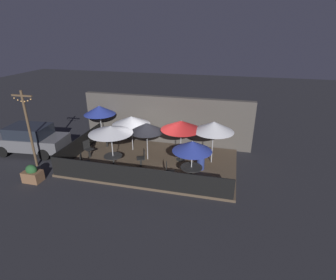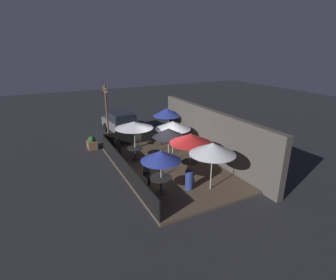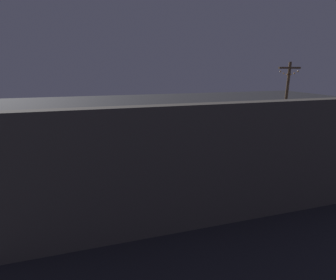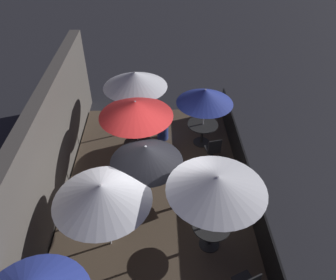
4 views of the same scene
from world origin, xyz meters
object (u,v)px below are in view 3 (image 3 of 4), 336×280
at_px(dining_table_0, 101,152).
at_px(patio_umbrella_4, 233,129).
at_px(dining_table_1, 135,170).
at_px(dining_table_2, 202,145).
at_px(patio_umbrella_0, 99,120).
at_px(patio_chair_0, 276,164).
at_px(patio_umbrella_1, 134,126).
at_px(planter_box, 247,137).
at_px(parked_car_0, 330,138).
at_px(patio_umbrella_3, 74,129).
at_px(light_post, 286,103).
at_px(patio_chair_1, 256,149).
at_px(patio_umbrella_5, 186,125).
at_px(patio_chair_3, 127,150).
at_px(patio_chair_4, 176,155).
at_px(patron_0, 95,167).
at_px(patio_umbrella_6, 316,123).
at_px(patio_chair_2, 224,141).
at_px(patio_umbrella_2, 204,108).

bearing_deg(dining_table_0, patio_umbrella_4, 145.70).
xyz_separation_m(dining_table_1, dining_table_2, (-3.02, -1.80, -0.00)).
xyz_separation_m(patio_umbrella_0, patio_chair_0, (-5.49, 2.67, -1.28)).
distance_m(patio_umbrella_1, planter_box, 7.43).
height_order(dining_table_1, parked_car_0, parked_car_0).
xyz_separation_m(patio_umbrella_3, patio_chair_0, (-6.22, 0.53, -1.49)).
relative_size(dining_table_0, light_post, 0.25).
bearing_deg(patio_umbrella_0, patio_umbrella_3, 71.18).
height_order(patio_umbrella_1, light_post, light_post).
distance_m(dining_table_2, patio_chair_1, 2.08).
bearing_deg(patio_umbrella_5, patio_umbrella_0, -33.03).
xyz_separation_m(patio_umbrella_5, dining_table_0, (2.64, -1.71, -1.20)).
bearing_deg(planter_box, patio_chair_3, 12.18).
distance_m(patio_umbrella_3, patio_chair_3, 3.27).
bearing_deg(planter_box, dining_table_1, 29.75).
distance_m(patio_umbrella_0, patio_chair_1, 6.04).
xyz_separation_m(patio_chair_3, parked_car_0, (-8.43, 1.36, 0.21)).
height_order(patio_umbrella_3, patio_chair_4, patio_umbrella_3).
bearing_deg(parked_car_0, patron_0, -4.54).
distance_m(patio_umbrella_1, dining_table_2, 3.77).
bearing_deg(patio_umbrella_1, patio_chair_0, 172.17).
height_order(dining_table_0, light_post, light_post).
bearing_deg(patio_umbrella_6, planter_box, -101.85).
height_order(patio_umbrella_5, planter_box, patio_umbrella_5).
relative_size(dining_table_2, patron_0, 0.77).
bearing_deg(patio_chair_2, patron_0, -7.19).
distance_m(patio_umbrella_0, patio_umbrella_6, 7.02).
relative_size(patio_umbrella_0, patio_chair_3, 2.16).
bearing_deg(patio_umbrella_2, patio_umbrella_6, 125.25).
relative_size(patio_chair_4, parked_car_0, 0.23).
bearing_deg(light_post, dining_table_0, 1.49).
bearing_deg(patio_umbrella_0, patio_chair_2, -176.45).
bearing_deg(dining_table_0, dining_table_1, 113.85).
relative_size(patio_umbrella_6, dining_table_0, 2.30).
height_order(patio_umbrella_2, patron_0, patio_umbrella_2).
bearing_deg(patio_umbrella_5, patio_umbrella_1, 10.57).
bearing_deg(light_post, patio_umbrella_1, 17.39).
distance_m(patio_chair_1, patio_chair_3, 5.00).
xyz_separation_m(patio_umbrella_0, patio_chair_3, (-0.99, -0.21, -1.27)).
relative_size(patio_umbrella_5, patron_0, 1.75).
xyz_separation_m(patio_umbrella_0, patio_umbrella_1, (-0.90, 2.04, 0.18)).
distance_m(patio_umbrella_0, patio_umbrella_1, 2.23).
height_order(patio_chair_2, patron_0, patron_0).
bearing_deg(patio_chair_0, patio_chair_4, 24.13).
relative_size(dining_table_2, patio_chair_2, 0.95).
height_order(dining_table_0, dining_table_1, dining_table_0).
relative_size(patio_umbrella_3, parked_car_0, 0.54).
distance_m(dining_table_2, patio_chair_4, 1.41).
bearing_deg(patio_umbrella_0, planter_box, -167.80).
xyz_separation_m(patio_umbrella_4, patio_chair_1, (-1.97, -1.48, -1.26)).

